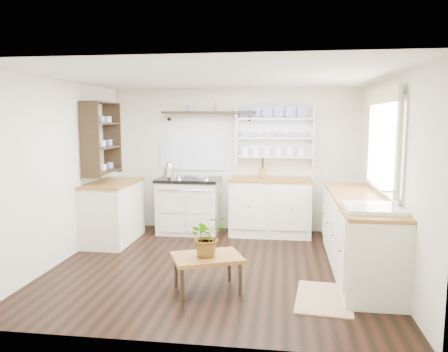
# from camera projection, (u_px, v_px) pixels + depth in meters

# --- Properties ---
(floor) EXTENTS (4.00, 3.80, 0.01)m
(floor) POSITION_uv_depth(u_px,v_px,m) (217.00, 266.00, 5.42)
(floor) COLOR black
(floor) RESTS_ON ground
(wall_back) EXTENTS (4.00, 0.02, 2.30)m
(wall_back) POSITION_uv_depth(u_px,v_px,m) (235.00, 160.00, 7.14)
(wall_back) COLOR silver
(wall_back) RESTS_ON ground
(wall_right) EXTENTS (0.02, 3.80, 2.30)m
(wall_right) POSITION_uv_depth(u_px,v_px,m) (389.00, 177.00, 5.00)
(wall_right) COLOR silver
(wall_right) RESTS_ON ground
(wall_left) EXTENTS (0.02, 3.80, 2.30)m
(wall_left) POSITION_uv_depth(u_px,v_px,m) (62.00, 172.00, 5.54)
(wall_left) COLOR silver
(wall_left) RESTS_ON ground
(ceiling) EXTENTS (4.00, 3.80, 0.01)m
(ceiling) POSITION_uv_depth(u_px,v_px,m) (217.00, 77.00, 5.12)
(ceiling) COLOR white
(ceiling) RESTS_ON wall_back
(window) EXTENTS (0.08, 1.55, 1.22)m
(window) POSITION_uv_depth(u_px,v_px,m) (383.00, 141.00, 5.10)
(window) COLOR white
(window) RESTS_ON wall_right
(aga_cooker) EXTENTS (0.99, 0.69, 0.91)m
(aga_cooker) POSITION_uv_depth(u_px,v_px,m) (189.00, 205.00, 7.00)
(aga_cooker) COLOR beige
(aga_cooker) RESTS_ON floor
(back_cabinets) EXTENTS (1.27, 0.63, 0.90)m
(back_cabinets) POSITION_uv_depth(u_px,v_px,m) (270.00, 206.00, 6.85)
(back_cabinets) COLOR white
(back_cabinets) RESTS_ON floor
(right_cabinets) EXTENTS (0.62, 2.43, 0.90)m
(right_cabinets) POSITION_uv_depth(u_px,v_px,m) (358.00, 233.00, 5.23)
(right_cabinets) COLOR white
(right_cabinets) RESTS_ON floor
(belfast_sink) EXTENTS (0.55, 0.60, 0.45)m
(belfast_sink) POSITION_uv_depth(u_px,v_px,m) (372.00, 219.00, 4.45)
(belfast_sink) COLOR white
(belfast_sink) RESTS_ON right_cabinets
(left_cabinets) EXTENTS (0.62, 1.13, 0.90)m
(left_cabinets) POSITION_uv_depth(u_px,v_px,m) (113.00, 211.00, 6.47)
(left_cabinets) COLOR white
(left_cabinets) RESTS_ON floor
(plate_rack) EXTENTS (1.20, 0.22, 0.90)m
(plate_rack) POSITION_uv_depth(u_px,v_px,m) (275.00, 135.00, 6.96)
(plate_rack) COLOR white
(plate_rack) RESTS_ON wall_back
(high_shelf) EXTENTS (1.50, 0.29, 0.16)m
(high_shelf) POSITION_uv_depth(u_px,v_px,m) (209.00, 113.00, 6.97)
(high_shelf) COLOR black
(high_shelf) RESTS_ON wall_back
(left_shelving) EXTENTS (0.28, 0.80, 1.05)m
(left_shelving) POSITION_uv_depth(u_px,v_px,m) (101.00, 137.00, 6.35)
(left_shelving) COLOR black
(left_shelving) RESTS_ON wall_left
(kettle) EXTENTS (0.18, 0.18, 0.21)m
(kettle) POSITION_uv_depth(u_px,v_px,m) (169.00, 169.00, 6.84)
(kettle) COLOR silver
(kettle) RESTS_ON aga_cooker
(utensil_crock) EXTENTS (0.11, 0.11, 0.13)m
(utensil_crock) POSITION_uv_depth(u_px,v_px,m) (262.00, 173.00, 6.88)
(utensil_crock) COLOR #A06F3B
(utensil_crock) RESTS_ON back_cabinets
(center_table) EXTENTS (0.85, 0.74, 0.38)m
(center_table) POSITION_uv_depth(u_px,v_px,m) (207.00, 260.00, 4.61)
(center_table) COLOR brown
(center_table) RESTS_ON floor
(potted_plant) EXTENTS (0.51, 0.50, 0.43)m
(potted_plant) POSITION_uv_depth(u_px,v_px,m) (207.00, 236.00, 4.57)
(potted_plant) COLOR #3F7233
(potted_plant) RESTS_ON center_table
(floor_rug) EXTENTS (0.63, 0.90, 0.02)m
(floor_rug) POSITION_uv_depth(u_px,v_px,m) (324.00, 298.00, 4.43)
(floor_rug) COLOR #927555
(floor_rug) RESTS_ON floor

